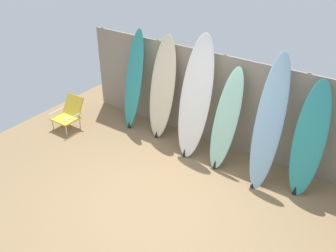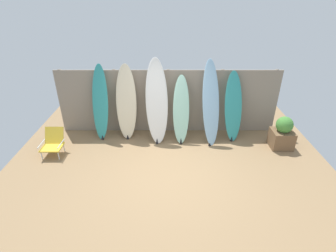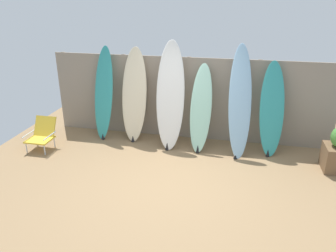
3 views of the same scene
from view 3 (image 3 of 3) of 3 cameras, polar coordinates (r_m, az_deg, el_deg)
name	(u,v)px [view 3 (image 3 of 3)]	position (r m, az deg, el deg)	size (l,w,h in m)	color
ground	(169,183)	(5.72, 0.13, -9.84)	(7.68, 7.68, 0.00)	#8E704C
fence_back	(188,99)	(7.15, 3.51, 4.77)	(6.08, 0.11, 1.80)	gray
surfboard_teal_0	(104,94)	(7.29, -11.14, 5.48)	(0.49, 0.56, 2.01)	teal
surfboard_cream_1	(134,96)	(7.08, -5.90, 5.29)	(0.54, 0.51, 2.01)	beige
surfboard_white_2	(170,96)	(6.73, 0.42, 5.28)	(0.65, 0.82, 2.18)	white
surfboard_seafoam_3	(201,109)	(6.67, 5.74, 2.96)	(0.44, 0.71, 1.73)	#9ED6BC
surfboard_skyblue_4	(240,102)	(6.53, 12.42, 4.12)	(0.54, 0.87, 2.15)	#8CB7D6
surfboard_teal_5	(272,110)	(6.73, 17.63, 2.66)	(0.55, 0.62, 1.84)	teal
beach_chair	(42,134)	(7.29, -21.06, -1.24)	(0.50, 0.58, 0.63)	silver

